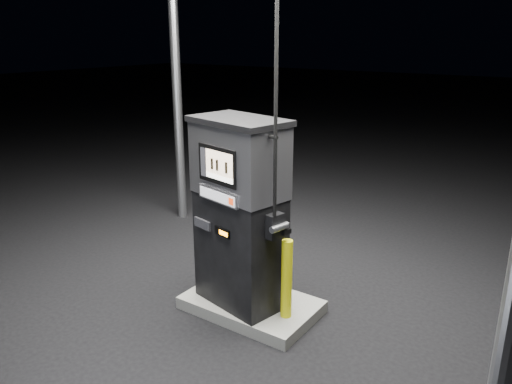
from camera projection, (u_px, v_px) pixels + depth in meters
The scene contains 5 objects.
ground at pixel (251, 310), 6.20m from camera, with size 80.00×80.00×0.00m, color black.
pump_island at pixel (251, 305), 6.18m from camera, with size 1.60×1.00×0.15m, color #5E5F5A.
fuel_dispenser at pixel (240, 212), 5.78m from camera, with size 1.30×0.88×4.67m.
bollard_left at pixel (209, 255), 6.34m from camera, with size 0.12×0.12×0.88m, color #D7D50B.
bollard_right at pixel (287, 279), 5.65m from camera, with size 0.13×0.13×0.95m, color #D7D50B.
Camera 1 is at (3.17, -4.46, 3.28)m, focal length 35.00 mm.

